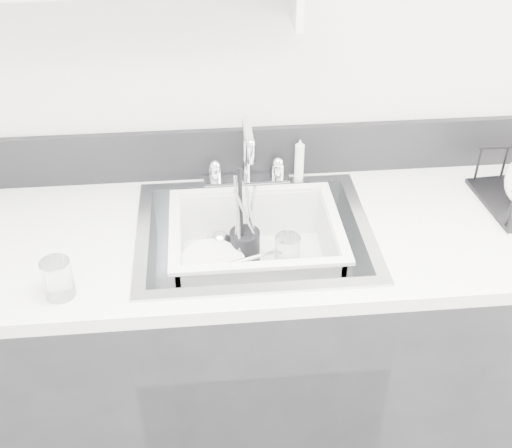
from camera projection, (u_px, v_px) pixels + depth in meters
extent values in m
cube|color=silver|center=(244.00, 57.00, 1.78)|extent=(3.50, 0.02, 2.60)
cube|color=black|center=(255.00, 353.00, 2.03)|extent=(3.20, 0.62, 0.88)
cube|color=white|center=(254.00, 237.00, 1.77)|extent=(3.20, 0.62, 0.04)
cube|color=black|center=(245.00, 152.00, 1.95)|extent=(3.20, 0.02, 0.16)
cube|color=silver|center=(247.00, 180.00, 1.96)|extent=(0.26, 0.06, 0.02)
cylinder|color=silver|center=(215.00, 174.00, 1.93)|extent=(0.04, 0.04, 0.05)
cylinder|color=silver|center=(278.00, 171.00, 1.95)|extent=(0.04, 0.04, 0.05)
cylinder|color=silver|center=(246.00, 151.00, 1.90)|extent=(0.02, 0.02, 0.20)
cylinder|color=silver|center=(248.00, 130.00, 1.77)|extent=(0.02, 0.15, 0.02)
cylinder|color=white|center=(299.00, 160.00, 1.93)|extent=(0.03, 0.03, 0.14)
cube|color=silver|center=(296.00, 5.00, 1.64)|extent=(0.02, 0.14, 0.10)
cylinder|color=white|center=(217.00, 282.00, 1.80)|extent=(0.22, 0.22, 0.01)
cylinder|color=white|center=(218.00, 277.00, 1.80)|extent=(0.21, 0.21, 0.01)
cylinder|color=white|center=(213.00, 270.00, 1.78)|extent=(0.24, 0.23, 0.09)
cylinder|color=black|center=(245.00, 248.00, 1.85)|extent=(0.09, 0.09, 0.11)
cylinder|color=silver|center=(240.00, 218.00, 1.80)|extent=(0.01, 0.05, 0.22)
cylinder|color=silver|center=(250.00, 224.00, 1.80)|extent=(0.02, 0.04, 0.20)
cylinder|color=black|center=(241.00, 213.00, 1.79)|extent=(0.01, 0.06, 0.24)
cylinder|color=white|center=(287.00, 252.00, 1.84)|extent=(0.08, 0.08, 0.10)
cylinder|color=white|center=(58.00, 279.00, 1.51)|extent=(0.09, 0.09, 0.10)
imported|color=white|center=(287.00, 289.00, 1.77)|extent=(0.11, 0.11, 0.03)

